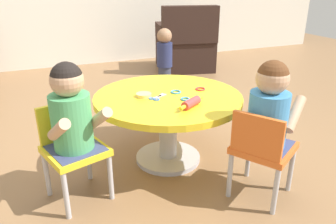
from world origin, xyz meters
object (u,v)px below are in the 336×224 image
object	(u,v)px
toddler_standing	(165,57)
child_chair_right	(262,149)
seated_child_left	(71,111)
armchair_dark	(185,46)
craft_table	(168,110)
craft_scissors	(157,98)
rolling_pin	(191,103)
child_chair_left	(72,147)
seated_child_right	(269,108)

from	to	relation	value
toddler_standing	child_chair_right	bearing A→B (deg)	-97.11
seated_child_left	child_chair_right	bearing A→B (deg)	-22.08
child_chair_right	armchair_dark	world-z (taller)	armchair_dark
armchair_dark	toddler_standing	xyz separation A→B (m)	(-0.59, -0.70, 0.05)
seated_child_left	craft_table	bearing A→B (deg)	17.61
seated_child_left	armchair_dark	xyz separation A→B (m)	(1.77, 2.35, -0.22)
child_chair_right	craft_scissors	distance (m)	0.70
rolling_pin	toddler_standing	bearing A→B (deg)	72.93
craft_table	armchair_dark	size ratio (longest dim) A/B	1.11
armchair_dark	rolling_pin	xyz separation A→B (m)	(-1.11, -2.39, 0.19)
child_chair_left	craft_scissors	xyz separation A→B (m)	(0.55, 0.13, 0.17)
craft_table	rolling_pin	world-z (taller)	rolling_pin
craft_table	seated_child_left	world-z (taller)	seated_child_left
seated_child_right	armchair_dark	xyz separation A→B (m)	(0.81, 2.71, -0.22)
seated_child_left	child_chair_left	bearing A→B (deg)	107.16
rolling_pin	child_chair_right	bearing A→B (deg)	-51.46
armchair_dark	rolling_pin	bearing A→B (deg)	-114.81
armchair_dark	rolling_pin	size ratio (longest dim) A/B	4.16
seated_child_right	craft_scissors	bearing A→B (deg)	129.41
seated_child_left	toddler_standing	size ratio (longest dim) A/B	0.76
child_chair_right	child_chair_left	bearing A→B (deg)	156.21
seated_child_left	seated_child_right	distance (m)	1.03
seated_child_left	child_chair_right	xyz separation A→B (m)	(0.94, -0.38, -0.23)
craft_table	armchair_dark	xyz separation A→B (m)	(1.15, 2.15, -0.06)
armchair_dark	craft_table	bearing A→B (deg)	-118.16
rolling_pin	craft_scissors	xyz separation A→B (m)	(-0.13, 0.21, -0.02)
child_chair_right	seated_child_right	size ratio (longest dim) A/B	1.05
child_chair_right	toddler_standing	distance (m)	2.04
rolling_pin	child_chair_left	bearing A→B (deg)	173.05
child_chair_left	child_chair_right	size ratio (longest dim) A/B	1.00
craft_table	seated_child_right	bearing A→B (deg)	-58.23
child_chair_right	rolling_pin	xyz separation A→B (m)	(-0.27, 0.33, 0.19)
craft_table	armchair_dark	distance (m)	2.44
craft_table	child_chair_right	distance (m)	0.66
child_chair_left	seated_child_right	size ratio (longest dim) A/B	1.05
seated_child_right	rolling_pin	xyz separation A→B (m)	(-0.30, 0.31, -0.04)
seated_child_left	armchair_dark	world-z (taller)	armchair_dark
craft_table	rolling_pin	size ratio (longest dim) A/B	4.60
seated_child_left	seated_child_right	xyz separation A→B (m)	(0.97, -0.36, 0.00)
craft_scissors	child_chair_left	bearing A→B (deg)	-166.53
seated_child_left	child_chair_right	world-z (taller)	seated_child_left
toddler_standing	seated_child_right	bearing A→B (deg)	-96.22
toddler_standing	craft_table	bearing A→B (deg)	-111.27
child_chair_left	child_chair_right	bearing A→B (deg)	-23.79
craft_table	craft_scissors	distance (m)	0.14
seated_child_left	armchair_dark	distance (m)	2.95
child_chair_right	rolling_pin	distance (m)	0.47
armchair_dark	rolling_pin	world-z (taller)	armchair_dark
craft_table	toddler_standing	world-z (taller)	toddler_standing
seated_child_right	rolling_pin	world-z (taller)	seated_child_right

